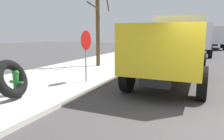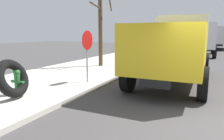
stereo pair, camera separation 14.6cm
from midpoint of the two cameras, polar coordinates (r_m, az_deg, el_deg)
ground_plane at (r=5.55m, az=26.73°, el=-13.43°), size 80.00×80.00×0.00m
sidewalk_curb at (r=8.30m, az=-24.78°, el=-5.10°), size 36.00×5.00×0.15m
fire_hydrant at (r=7.26m, az=-23.87°, el=-2.72°), size 0.24×0.55×0.87m
loose_tire at (r=6.95m, az=-25.11°, el=-2.09°), size 1.30×0.88×1.23m
stop_sign at (r=8.40m, az=-6.30°, el=6.36°), size 0.76×0.08×2.07m
dump_truck_yellow at (r=9.58m, az=17.36°, el=6.59°), size 7.01×2.83×3.00m
dump_truck_gray at (r=21.83m, az=23.18°, el=7.90°), size 7.04×2.90×3.00m
dump_truck_blue at (r=31.94m, az=27.28°, el=8.01°), size 7.00×2.81×3.00m
bare_tree at (r=12.72m, az=-2.86°, el=13.89°), size 1.34×1.34×5.40m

